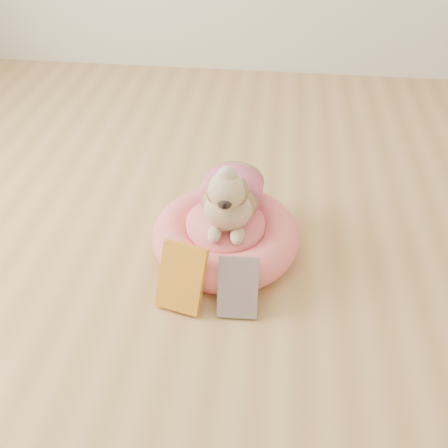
# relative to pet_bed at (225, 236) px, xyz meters

# --- Properties ---
(floor) EXTENTS (4.50, 4.50, 0.00)m
(floor) POSITION_rel_pet_bed_xyz_m (-0.12, -0.49, -0.07)
(floor) COLOR #B3884A
(floor) RESTS_ON ground
(pet_bed) EXTENTS (0.56, 0.56, 0.15)m
(pet_bed) POSITION_rel_pet_bed_xyz_m (0.00, 0.00, 0.00)
(pet_bed) COLOR #FF636D
(pet_bed) RESTS_ON floor
(dog) EXTENTS (0.29, 0.41, 0.30)m
(dog) POSITION_rel_pet_bed_xyz_m (0.01, 0.03, 0.23)
(dog) COLOR brown
(dog) RESTS_ON pet_bed
(book_yellow) EXTENTS (0.18, 0.17, 0.22)m
(book_yellow) POSITION_rel_pet_bed_xyz_m (-0.12, -0.28, 0.04)
(book_yellow) COLOR yellow
(book_yellow) RESTS_ON floor
(book_white) EXTENTS (0.14, 0.13, 0.19)m
(book_white) POSITION_rel_pet_bed_xyz_m (0.07, -0.29, 0.03)
(book_white) COLOR silver
(book_white) RESTS_ON floor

